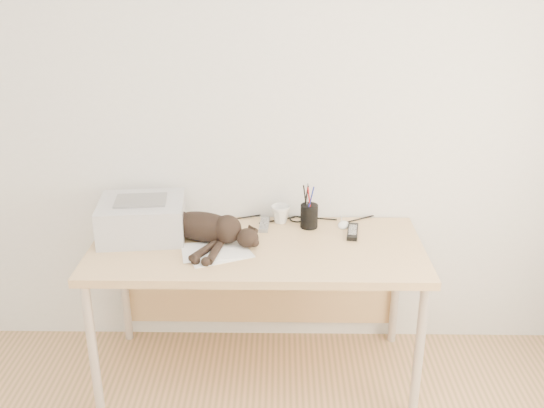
{
  "coord_description": "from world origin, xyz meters",
  "views": [
    {
      "loc": [
        0.11,
        -1.23,
        2.02
      ],
      "look_at": [
        0.07,
        1.34,
        0.98
      ],
      "focal_mm": 40.0,
      "sensor_mm": 36.0,
      "label": 1
    }
  ],
  "objects_px": {
    "mug": "(281,214)",
    "pen_cup": "(309,216)",
    "desk": "(258,262)",
    "cat": "(199,228)",
    "printer": "(142,218)",
    "mouse": "(344,223)"
  },
  "relations": [
    {
      "from": "desk",
      "to": "printer",
      "type": "height_order",
      "value": "printer"
    },
    {
      "from": "printer",
      "to": "cat",
      "type": "distance_m",
      "value": 0.29
    },
    {
      "from": "cat",
      "to": "mouse",
      "type": "height_order",
      "value": "cat"
    },
    {
      "from": "desk",
      "to": "printer",
      "type": "distance_m",
      "value": 0.61
    },
    {
      "from": "printer",
      "to": "pen_cup",
      "type": "xyz_separation_m",
      "value": [
        0.83,
        0.11,
        -0.03
      ]
    },
    {
      "from": "printer",
      "to": "pen_cup",
      "type": "bearing_deg",
      "value": 7.86
    },
    {
      "from": "mug",
      "to": "mouse",
      "type": "bearing_deg",
      "value": -7.12
    },
    {
      "from": "printer",
      "to": "cat",
      "type": "bearing_deg",
      "value": -11.32
    },
    {
      "from": "cat",
      "to": "mouse",
      "type": "xyz_separation_m",
      "value": [
        0.72,
        0.19,
        -0.05
      ]
    },
    {
      "from": "mug",
      "to": "mouse",
      "type": "height_order",
      "value": "mug"
    },
    {
      "from": "printer",
      "to": "mug",
      "type": "relative_size",
      "value": 4.48
    },
    {
      "from": "desk",
      "to": "mouse",
      "type": "bearing_deg",
      "value": 19.24
    },
    {
      "from": "cat",
      "to": "mouse",
      "type": "bearing_deg",
      "value": 32.02
    },
    {
      "from": "cat",
      "to": "pen_cup",
      "type": "bearing_deg",
      "value": 34.98
    },
    {
      "from": "pen_cup",
      "to": "mouse",
      "type": "distance_m",
      "value": 0.19
    },
    {
      "from": "printer",
      "to": "mouse",
      "type": "distance_m",
      "value": 1.02
    },
    {
      "from": "desk",
      "to": "mouse",
      "type": "distance_m",
      "value": 0.49
    },
    {
      "from": "mug",
      "to": "pen_cup",
      "type": "distance_m",
      "value": 0.16
    },
    {
      "from": "mug",
      "to": "mouse",
      "type": "relative_size",
      "value": 1.01
    },
    {
      "from": "desk",
      "to": "cat",
      "type": "distance_m",
      "value": 0.35
    },
    {
      "from": "mouse",
      "to": "pen_cup",
      "type": "bearing_deg",
      "value": -162.4
    },
    {
      "from": "mug",
      "to": "pen_cup",
      "type": "bearing_deg",
      "value": -21.44
    }
  ]
}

